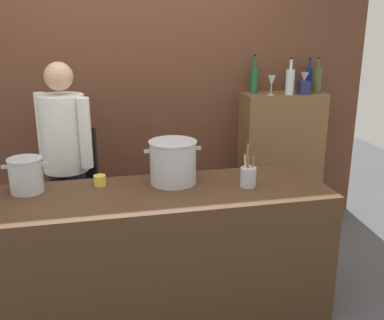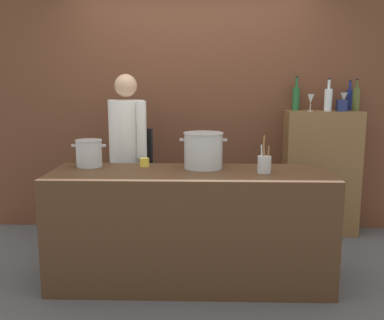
% 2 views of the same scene
% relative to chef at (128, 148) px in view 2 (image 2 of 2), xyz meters
% --- Properties ---
extents(ground_plane, '(8.00, 8.00, 0.00)m').
position_rel_chef_xyz_m(ground_plane, '(0.62, -0.77, -0.96)').
color(ground_plane, '#4C4C51').
extents(brick_back_panel, '(4.40, 0.10, 3.00)m').
position_rel_chef_xyz_m(brick_back_panel, '(0.62, 0.63, 0.54)').
color(brick_back_panel, brown).
rests_on(brick_back_panel, ground_plane).
extents(prep_counter, '(2.18, 0.70, 0.90)m').
position_rel_chef_xyz_m(prep_counter, '(0.62, -0.77, -0.51)').
color(prep_counter, '#472D1C').
rests_on(prep_counter, ground_plane).
extents(bar_cabinet, '(0.76, 0.32, 1.30)m').
position_rel_chef_xyz_m(bar_cabinet, '(1.95, 0.42, -0.32)').
color(bar_cabinet, brown).
rests_on(bar_cabinet, ground_plane).
extents(chef, '(0.45, 0.44, 1.66)m').
position_rel_chef_xyz_m(chef, '(0.00, 0.00, 0.00)').
color(chef, black).
rests_on(chef, ground_plane).
extents(stockpot_large, '(0.38, 0.32, 0.29)m').
position_rel_chef_xyz_m(stockpot_large, '(0.72, -0.62, 0.08)').
color(stockpot_large, '#B7BABF').
rests_on(stockpot_large, prep_counter).
extents(stockpot_small, '(0.28, 0.22, 0.22)m').
position_rel_chef_xyz_m(stockpot_small, '(-0.22, -0.58, 0.05)').
color(stockpot_small, '#B7BABF').
rests_on(stockpot_small, prep_counter).
extents(utensil_crock, '(0.10, 0.10, 0.29)m').
position_rel_chef_xyz_m(utensil_crock, '(1.19, -0.80, 0.01)').
color(utensil_crock, '#B7BABF').
rests_on(utensil_crock, prep_counter).
extents(butter_jar, '(0.08, 0.08, 0.07)m').
position_rel_chef_xyz_m(butter_jar, '(0.24, -0.57, -0.03)').
color(butter_jar, yellow).
rests_on(butter_jar, prep_counter).
extents(wine_bottle_clear, '(0.08, 0.08, 0.32)m').
position_rel_chef_xyz_m(wine_bottle_clear, '(1.97, 0.35, 0.45)').
color(wine_bottle_clear, silver).
rests_on(wine_bottle_clear, bar_cabinet).
extents(wine_bottle_cobalt, '(0.07, 0.07, 0.31)m').
position_rel_chef_xyz_m(wine_bottle_cobalt, '(2.23, 0.51, 0.45)').
color(wine_bottle_cobalt, navy).
rests_on(wine_bottle_cobalt, bar_cabinet).
extents(wine_bottle_green, '(0.07, 0.07, 0.35)m').
position_rel_chef_xyz_m(wine_bottle_green, '(1.67, 0.47, 0.46)').
color(wine_bottle_green, '#1E592D').
rests_on(wine_bottle_green, bar_cabinet).
extents(wine_bottle_olive, '(0.07, 0.07, 0.32)m').
position_rel_chef_xyz_m(wine_bottle_olive, '(2.26, 0.39, 0.46)').
color(wine_bottle_olive, '#475123').
rests_on(wine_bottle_olive, bar_cabinet).
extents(wine_glass_tall, '(0.07, 0.07, 0.17)m').
position_rel_chef_xyz_m(wine_glass_tall, '(1.80, 0.36, 0.45)').
color(wine_glass_tall, silver).
rests_on(wine_glass_tall, bar_cabinet).
extents(wine_glass_wide, '(0.08, 0.08, 0.18)m').
position_rel_chef_xyz_m(wine_glass_wide, '(2.14, 0.43, 0.47)').
color(wine_glass_wide, silver).
rests_on(wine_glass_wide, bar_cabinet).
extents(spice_tin_navy, '(0.09, 0.09, 0.12)m').
position_rel_chef_xyz_m(spice_tin_navy, '(2.10, 0.33, 0.39)').
color(spice_tin_navy, navy).
rests_on(spice_tin_navy, bar_cabinet).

